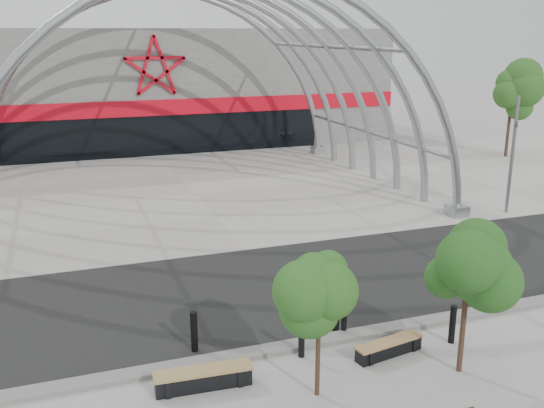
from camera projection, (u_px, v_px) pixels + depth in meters
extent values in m
plane|color=#979792|center=(323.00, 337.00, 16.02)|extent=(140.00, 140.00, 0.00)
cube|color=black|center=(277.00, 287.00, 19.19)|extent=(140.00, 7.00, 0.02)
cube|color=#A6A095|center=(194.00, 194.00, 30.06)|extent=(60.00, 17.00, 0.04)
cube|color=slate|center=(327.00, 340.00, 15.78)|extent=(60.00, 0.50, 0.12)
cube|color=#63635E|center=(140.00, 84.00, 45.28)|extent=(34.00, 15.00, 8.00)
cube|color=black|center=(158.00, 136.00, 39.27)|extent=(22.00, 0.25, 2.60)
cube|color=red|center=(157.00, 108.00, 38.78)|extent=(34.00, 0.30, 1.00)
torus|color=#90959A|center=(237.00, 242.00, 23.27)|extent=(20.36, 0.36, 20.36)
torus|color=#90959A|center=(220.00, 223.00, 25.54)|extent=(20.36, 0.36, 20.36)
torus|color=#90959A|center=(206.00, 208.00, 27.80)|extent=(20.36, 0.36, 20.36)
torus|color=#90959A|center=(195.00, 195.00, 30.07)|extent=(20.36, 0.36, 20.36)
torus|color=#90959A|center=(184.00, 183.00, 32.33)|extent=(20.36, 0.36, 20.36)
torus|color=#90959A|center=(175.00, 173.00, 34.60)|extent=(20.36, 0.36, 20.36)
torus|color=#90959A|center=(168.00, 164.00, 36.86)|extent=(20.36, 0.36, 20.36)
cylinder|color=#90959A|center=(370.00, 132.00, 32.47)|extent=(0.20, 15.00, 0.20)
cylinder|color=#90959A|center=(328.00, 47.00, 30.41)|extent=(0.20, 15.00, 0.20)
cylinder|color=#90959A|center=(26.00, 49.00, 25.85)|extent=(0.20, 15.00, 0.20)
cube|color=#90959A|center=(457.00, 211.00, 26.43)|extent=(0.80, 0.80, 0.50)
cube|color=#90959A|center=(318.00, 150.00, 40.02)|extent=(0.80, 0.80, 0.50)
cylinder|color=slate|center=(512.00, 156.00, 26.29)|extent=(0.15, 0.15, 5.18)
imported|color=black|center=(515.00, 130.00, 25.98)|extent=(0.19, 0.73, 0.15)
cylinder|color=black|center=(318.00, 361.00, 13.28)|extent=(0.10, 0.10, 1.68)
ellipsoid|color=#204E1B|center=(319.00, 297.00, 12.86)|extent=(1.44, 1.44, 1.84)
cylinder|color=#321C18|center=(462.00, 334.00, 14.19)|extent=(0.13, 0.13, 1.96)
ellipsoid|color=#133D14|center=(469.00, 263.00, 13.70)|extent=(1.62, 1.62, 2.14)
cube|color=black|center=(203.00, 380.00, 13.71)|extent=(2.20, 0.54, 0.37)
cube|color=black|center=(167.00, 385.00, 13.48)|extent=(0.16, 0.49, 0.44)
cube|color=black|center=(239.00, 374.00, 13.92)|extent=(0.16, 0.49, 0.44)
cube|color=#977A4A|center=(203.00, 371.00, 13.64)|extent=(2.26, 0.62, 0.07)
cube|color=black|center=(389.00, 349.00, 15.11)|extent=(1.88, 0.65, 0.31)
cube|color=black|center=(367.00, 355.00, 14.78)|extent=(0.18, 0.42, 0.37)
cube|color=black|center=(410.00, 342.00, 15.43)|extent=(0.18, 0.42, 0.37)
cube|color=olive|center=(389.00, 342.00, 15.05)|extent=(1.93, 0.73, 0.06)
cylinder|color=black|center=(194.00, 332.00, 15.17)|extent=(0.17, 0.17, 1.09)
cylinder|color=black|center=(302.00, 339.00, 14.95)|extent=(0.16, 0.16, 0.99)
cylinder|color=black|center=(344.00, 319.00, 16.09)|extent=(0.14, 0.14, 0.90)
cylinder|color=black|center=(336.00, 315.00, 16.15)|extent=(0.16, 0.16, 1.03)
cylinder|color=black|center=(452.00, 324.00, 15.63)|extent=(0.17, 0.17, 1.04)
cylinder|color=black|center=(508.00, 134.00, 38.69)|extent=(0.20, 0.20, 3.03)
ellipsoid|color=#204A19|center=(513.00, 90.00, 37.93)|extent=(2.70, 2.70, 3.30)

